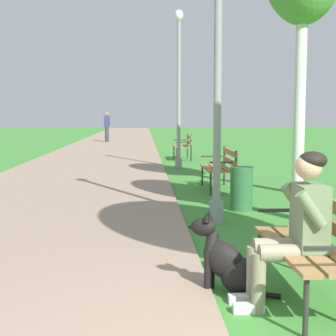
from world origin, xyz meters
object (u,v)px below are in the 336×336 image
person_seated_on_near_bench (296,223)px  litter_bin (241,189)px  park_bench_near (316,240)px  lamp_post_near (218,47)px  park_bench_far (184,145)px  park_bench_mid (221,165)px  dog_black (229,264)px  pedestrian_distant (107,127)px  lamp_post_mid (179,88)px

person_seated_on_near_bench → litter_bin: size_ratio=1.79×
park_bench_near → litter_bin: bearing=87.7°
person_seated_on_near_bench → lamp_post_near: size_ratio=0.26×
park_bench_far → park_bench_mid: bearing=-88.4°
park_bench_near → lamp_post_near: size_ratio=0.31×
dog_black → lamp_post_near: size_ratio=0.16×
dog_black → litter_bin: 3.86m
person_seated_on_near_bench → dog_black: person_seated_on_near_bench is taller
park_bench_mid → park_bench_far: same height
lamp_post_near → park_bench_mid: bearing=80.2°
park_bench_mid → park_bench_far: bearing=91.6°
person_seated_on_near_bench → pedestrian_distant: size_ratio=0.76×
litter_bin → person_seated_on_near_bench: bearing=-95.1°
dog_black → pedestrian_distant: 23.90m
park_bench_near → pedestrian_distant: (-3.40, 23.96, 0.33)m
lamp_post_mid → litter_bin: 6.61m
park_bench_mid → dog_black: bearing=-98.0°
dog_black → pedestrian_distant: size_ratio=0.48×
park_bench_far → person_seated_on_near_bench: bearing=-90.8°
park_bench_far → litter_bin: 9.23m
park_bench_far → pedestrian_distant: (-3.37, 10.75, 0.33)m
park_bench_near → park_bench_mid: 6.20m
person_seated_on_near_bench → lamp_post_mid: size_ratio=0.28×
park_bench_far → litter_bin: park_bench_far is taller
dog_black → lamp_post_mid: size_ratio=0.18×
park_bench_mid → park_bench_far: size_ratio=1.00×
park_bench_near → person_seated_on_near_bench: 0.29m
person_seated_on_near_bench → lamp_post_near: (-0.16, 3.23, 1.78)m
litter_bin → park_bench_mid: bearing=89.9°
park_bench_far → lamp_post_mid: (-0.38, -2.92, 1.76)m
park_bench_far → lamp_post_near: bearing=-91.9°
lamp_post_mid → lamp_post_near: bearing=-89.7°
lamp_post_near → pedestrian_distant: bearing=98.3°
pedestrian_distant → park_bench_far: bearing=-72.6°
park_bench_mid → park_bench_near: bearing=-91.5°
lamp_post_near → lamp_post_mid: 7.18m
park_bench_near → pedestrian_distant: 24.20m
dog_black → pedestrian_distant: (-2.73, 23.74, 0.58)m
person_seated_on_near_bench → park_bench_near: bearing=30.4°
lamp_post_near → person_seated_on_near_bench: bearing=-87.1°
park_bench_mid → pedestrian_distant: 18.12m
person_seated_on_near_bench → litter_bin: bearing=84.9°
dog_black → lamp_post_mid: lamp_post_mid is taller
park_bench_near → park_bench_far: bearing=90.1°
park_bench_near → lamp_post_mid: lamp_post_mid is taller
park_bench_near → litter_bin: (0.16, 3.99, -0.16)m
park_bench_mid → park_bench_far: (-0.19, 7.01, 0.00)m
park_bench_near → person_seated_on_near_bench: size_ratio=1.20×
lamp_post_near → lamp_post_mid: bearing=90.3°
park_bench_near → person_seated_on_near_bench: bearing=-149.6°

